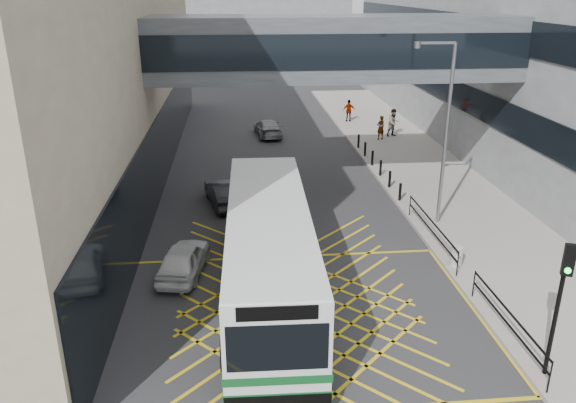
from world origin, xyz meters
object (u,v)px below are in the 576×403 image
object	(u,v)px
traffic_light	(561,292)
street_lamp	(443,124)
pedestrian_b	(394,123)
car_white	(184,259)
car_silver	(268,127)
pedestrian_c	(349,111)
pedestrian_a	(381,128)
litter_bin	(456,256)
car_dark	(224,193)
bus	(269,249)

from	to	relation	value
traffic_light	street_lamp	xyz separation A→B (m)	(0.57, 10.96, 1.92)
pedestrian_b	car_white	bearing A→B (deg)	-144.28
car_silver	pedestrian_c	distance (m)	7.55
traffic_light	street_lamp	bearing A→B (deg)	108.73
traffic_light	pedestrian_a	distance (m)	25.91
pedestrian_a	litter_bin	bearing A→B (deg)	60.97
car_dark	pedestrian_c	xyz separation A→B (m)	(9.73, 17.29, 0.38)
street_lamp	pedestrian_c	world-z (taller)	street_lamp
pedestrian_b	bus	bearing A→B (deg)	-135.37
pedestrian_b	pedestrian_a	bearing A→B (deg)	-163.34
car_dark	litter_bin	distance (m)	11.90
bus	pedestrian_a	distance (m)	22.41
litter_bin	pedestrian_a	distance (m)	19.24
car_white	pedestrian_c	xyz separation A→B (m)	(11.16, 24.42, 0.38)
car_dark	traffic_light	distance (m)	17.14
bus	litter_bin	bearing A→B (deg)	11.50
street_lamp	car_white	bearing A→B (deg)	-160.19
car_white	car_dark	world-z (taller)	car_dark
traffic_light	car_dark	bearing A→B (deg)	143.95
car_white	street_lamp	size ratio (longest dim) A/B	0.50
car_dark	traffic_light	bearing A→B (deg)	109.59
pedestrian_a	pedestrian_c	world-z (taller)	pedestrian_c
car_white	pedestrian_a	bearing A→B (deg)	-113.61
litter_bin	pedestrian_c	world-z (taller)	pedestrian_c
car_white	car_silver	xyz separation A→B (m)	(4.46, 20.95, 0.01)
litter_bin	car_white	bearing A→B (deg)	176.68
car_dark	litter_bin	world-z (taller)	car_dark
car_silver	traffic_light	world-z (taller)	traffic_light
bus	traffic_light	xyz separation A→B (m)	(7.37, -5.34, 1.00)
car_white	traffic_light	world-z (taller)	traffic_light
bus	litter_bin	world-z (taller)	bus
traffic_light	pedestrian_a	world-z (taller)	traffic_light
car_dark	pedestrian_c	distance (m)	19.84
car_dark	street_lamp	distance (m)	11.02
traffic_light	car_silver	bearing A→B (deg)	123.78
car_silver	pedestrian_b	bearing A→B (deg)	164.47
car_silver	pedestrian_c	world-z (taller)	pedestrian_c
street_lamp	pedestrian_b	size ratio (longest dim) A/B	4.08
traffic_light	pedestrian_b	xyz separation A→B (m)	(2.92, 26.63, -1.67)
car_dark	street_lamp	world-z (taller)	street_lamp
bus	pedestrian_b	size ratio (longest dim) A/B	6.17
pedestrian_a	car_dark	bearing A→B (deg)	22.80
traffic_light	pedestrian_c	bearing A→B (deg)	110.50
car_white	bus	bearing A→B (deg)	158.65
pedestrian_a	pedestrian_b	bearing A→B (deg)	-167.41
car_dark	traffic_light	size ratio (longest dim) A/B	1.00
pedestrian_b	car_silver	bearing A→B (deg)	150.52
car_white	litter_bin	distance (m)	10.49
car_silver	bus	bearing A→B (deg)	81.04
car_white	traffic_light	xyz separation A→B (m)	(10.51, -7.24, 2.18)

